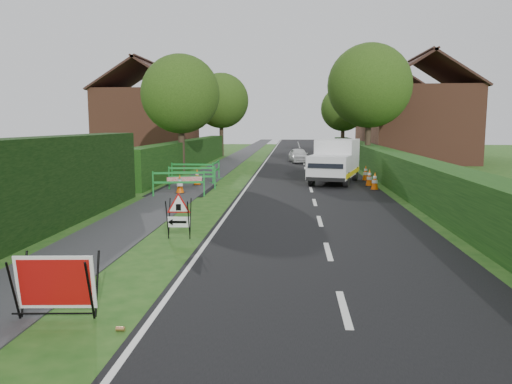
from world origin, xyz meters
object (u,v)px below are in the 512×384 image
object	(u,v)px
hatchback_car	(299,155)
works_van	(335,160)
triangle_sign	(177,212)
red_rect_sign	(55,284)

from	to	relation	value
hatchback_car	works_van	bearing A→B (deg)	-89.39
works_van	hatchback_car	world-z (taller)	works_van
works_van	hatchback_car	xyz separation A→B (m)	(-1.62, 12.71, -0.57)
triangle_sign	hatchback_car	size ratio (longest dim) A/B	0.31
red_rect_sign	hatchback_car	xyz separation A→B (m)	(3.86, 30.17, -0.02)
red_rect_sign	triangle_sign	xyz separation A→B (m)	(0.60, 5.18, 0.13)
triangle_sign	works_van	xyz separation A→B (m)	(4.87, 12.29, 0.42)
red_rect_sign	triangle_sign	bearing A→B (deg)	78.58
red_rect_sign	hatchback_car	world-z (taller)	hatchback_car
red_rect_sign	hatchback_car	size ratio (longest dim) A/B	0.37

